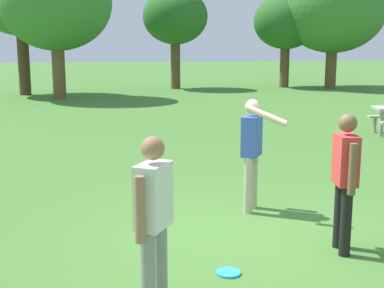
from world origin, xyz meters
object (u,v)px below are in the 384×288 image
object	(u,v)px
person_catcher	(252,146)
tree_far_right	(175,17)
person_bystander	(345,174)
tree_broad_center	(56,3)
tree_slender_mid	(286,22)
frisbee	(228,273)
tree_back_left	(334,8)
person_thrower	(154,214)

from	to	relation	value
person_catcher	tree_far_right	xyz separation A→B (m)	(1.87, 20.75, 2.72)
person_bystander	tree_broad_center	distance (m)	19.03
tree_broad_center	tree_far_right	xyz separation A→B (m)	(5.70, 4.20, -0.36)
tree_far_right	person_bystander	bearing A→B (deg)	-93.22
person_catcher	tree_far_right	world-z (taller)	tree_far_right
person_bystander	tree_far_right	distance (m)	22.65
tree_far_right	tree_slender_mid	distance (m)	5.96
frisbee	tree_back_left	size ratio (longest dim) A/B	0.04
person_thrower	tree_far_right	size ratio (longest dim) A/B	0.32
person_catcher	frisbee	world-z (taller)	person_catcher
frisbee	tree_back_left	bearing A→B (deg)	63.31
person_thrower	frisbee	world-z (taller)	person_thrower
person_bystander	tree_back_left	bearing A→B (deg)	66.09
person_thrower	person_catcher	size ratio (longest dim) A/B	1.00
person_catcher	tree_broad_center	xyz separation A→B (m)	(-3.82, 16.55, 3.08)
person_catcher	tree_back_left	distance (m)	22.44
person_thrower	person_bystander	xyz separation A→B (m)	(2.33, 1.07, 0.00)
person_thrower	tree_slender_mid	bearing A→B (deg)	67.79
frisbee	tree_broad_center	world-z (taller)	tree_broad_center
person_bystander	tree_back_left	distance (m)	23.69
person_catcher	tree_slender_mid	distance (m)	22.19
tree_broad_center	tree_slender_mid	bearing A→B (deg)	19.19
frisbee	tree_back_left	distance (m)	24.79
tree_far_right	tree_slender_mid	world-z (taller)	tree_far_right
tree_back_left	tree_slender_mid	bearing A→B (deg)	159.80
tree_broad_center	tree_back_left	xyz separation A→B (m)	(13.95, 3.21, 0.13)
person_catcher	tree_far_right	bearing A→B (deg)	84.84
tree_back_left	person_bystander	bearing A→B (deg)	-113.91
frisbee	person_catcher	bearing A→B (deg)	67.66
tree_slender_mid	person_bystander	bearing A→B (deg)	-107.93
person_bystander	tree_slender_mid	world-z (taller)	tree_slender_mid
frisbee	tree_slender_mid	size ratio (longest dim) A/B	0.05
person_thrower	tree_broad_center	xyz separation A→B (m)	(-2.11, 19.31, 3.10)
person_bystander	frisbee	bearing A→B (deg)	-165.32
person_thrower	tree_back_left	size ratio (longest dim) A/B	0.25
person_thrower	tree_far_right	bearing A→B (deg)	81.32
tree_broad_center	tree_back_left	bearing A→B (deg)	12.96
person_thrower	person_bystander	size ratio (longest dim) A/B	1.00
person_thrower	frisbee	bearing A→B (deg)	38.51
person_catcher	tree_slender_mid	bearing A→B (deg)	69.20
person_thrower	tree_broad_center	size ratio (longest dim) A/B	0.27
tree_far_right	person_thrower	bearing A→B (deg)	-98.68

